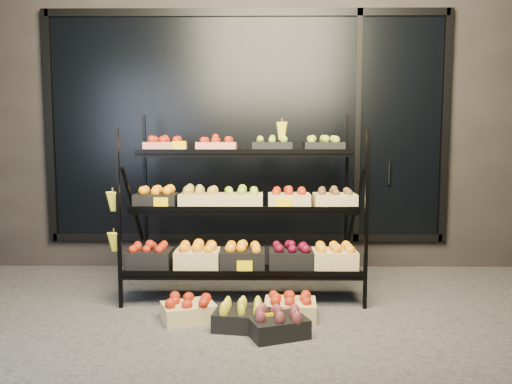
{
  "coord_description": "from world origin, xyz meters",
  "views": [
    {
      "loc": [
        0.15,
        -3.89,
        1.39
      ],
      "look_at": [
        0.11,
        0.55,
        0.95
      ],
      "focal_mm": 35.0,
      "sensor_mm": 36.0,
      "label": 1
    }
  ],
  "objects_px": {
    "floor_crate_left": "(188,309)",
    "floor_crate_midleft": "(242,316)",
    "floor_crate_midright": "(290,306)",
    "display_rack": "(243,209)"
  },
  "relations": [
    {
      "from": "floor_crate_midleft",
      "to": "floor_crate_midright",
      "type": "bearing_deg",
      "value": 40.22
    },
    {
      "from": "floor_crate_left",
      "to": "floor_crate_midright",
      "type": "relative_size",
      "value": 1.12
    },
    {
      "from": "display_rack",
      "to": "floor_crate_midright",
      "type": "bearing_deg",
      "value": -58.39
    },
    {
      "from": "display_rack",
      "to": "floor_crate_left",
      "type": "xyz_separation_m",
      "value": [
        -0.4,
        -0.71,
        -0.69
      ]
    },
    {
      "from": "floor_crate_left",
      "to": "floor_crate_midleft",
      "type": "xyz_separation_m",
      "value": [
        0.42,
        -0.17,
        0.0
      ]
    },
    {
      "from": "floor_crate_left",
      "to": "floor_crate_midleft",
      "type": "height_order",
      "value": "floor_crate_midleft"
    },
    {
      "from": "display_rack",
      "to": "floor_crate_midright",
      "type": "height_order",
      "value": "display_rack"
    },
    {
      "from": "floor_crate_left",
      "to": "floor_crate_midleft",
      "type": "bearing_deg",
      "value": -43.22
    },
    {
      "from": "floor_crate_left",
      "to": "floor_crate_midleft",
      "type": "relative_size",
      "value": 1.06
    },
    {
      "from": "floor_crate_midleft",
      "to": "floor_crate_midright",
      "type": "xyz_separation_m",
      "value": [
        0.38,
        0.23,
        0.0
      ]
    }
  ]
}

